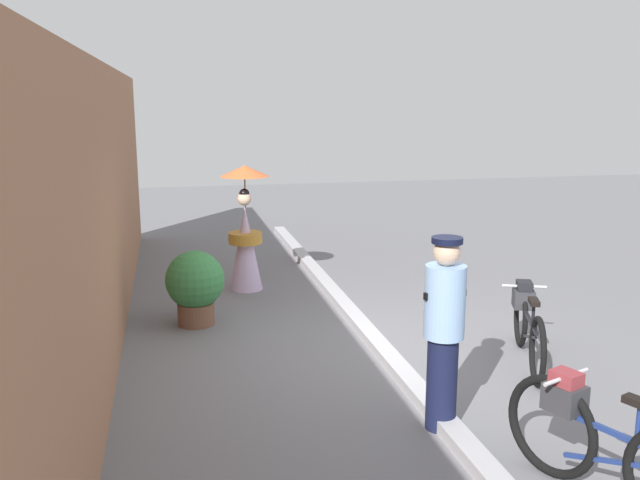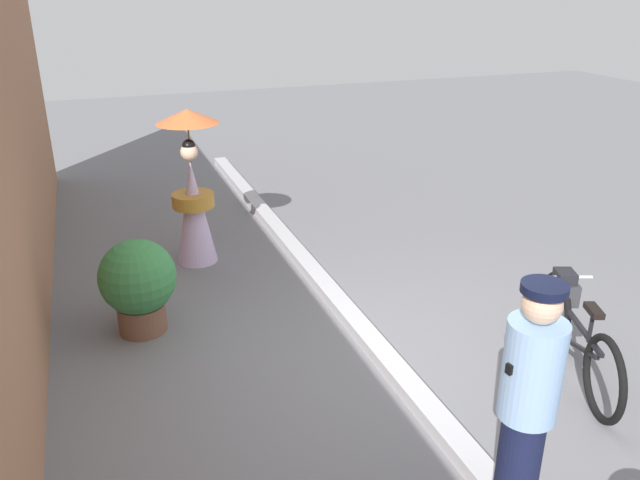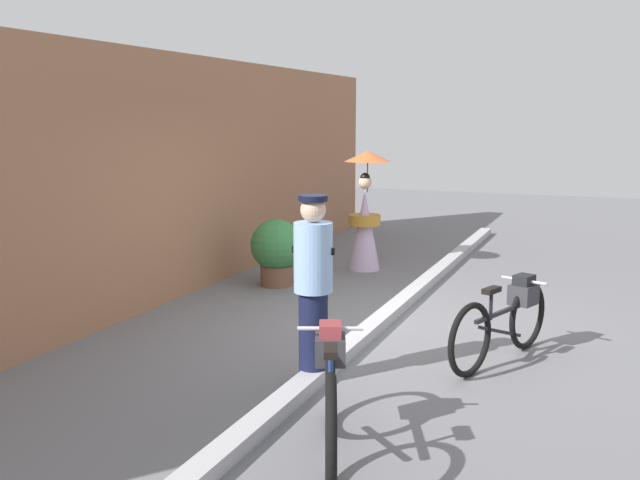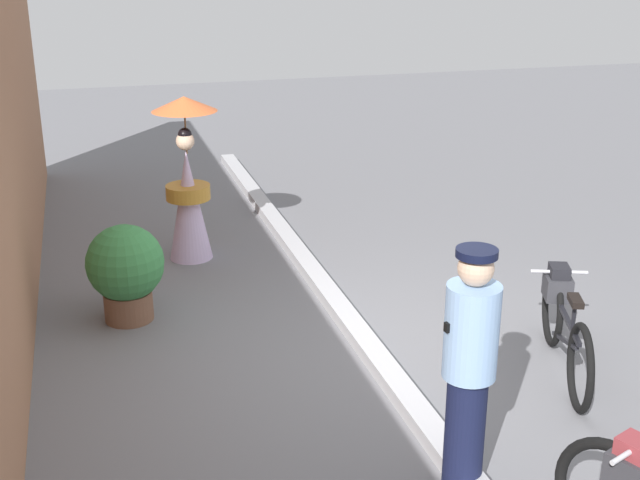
# 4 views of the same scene
# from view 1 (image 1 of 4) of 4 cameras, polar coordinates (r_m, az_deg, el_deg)

# --- Properties ---
(ground_plane) EXTENTS (30.00, 30.00, 0.00)m
(ground_plane) POSITION_cam_1_polar(r_m,az_deg,el_deg) (7.75, 4.91, -9.20)
(ground_plane) COLOR slate
(building_wall) EXTENTS (14.00, 0.40, 3.13)m
(building_wall) POSITION_cam_1_polar(r_m,az_deg,el_deg) (7.04, -18.86, 1.29)
(building_wall) COLOR #9E6B4C
(building_wall) RESTS_ON ground_plane
(sidewalk_curb) EXTENTS (14.00, 0.20, 0.12)m
(sidewalk_curb) POSITION_cam_1_polar(r_m,az_deg,el_deg) (7.73, 4.92, -8.79)
(sidewalk_curb) COLOR #B2B2B7
(sidewalk_curb) RESTS_ON ground_plane
(bicycle_near_officer) EXTENTS (1.70, 0.72, 0.79)m
(bicycle_near_officer) POSITION_cam_1_polar(r_m,az_deg,el_deg) (7.64, 16.96, -6.70)
(bicycle_near_officer) COLOR black
(bicycle_near_officer) RESTS_ON ground_plane
(bicycle_far_side) EXTENTS (1.64, 0.73, 0.86)m
(bicycle_far_side) POSITION_cam_1_polar(r_m,az_deg,el_deg) (5.27, 22.60, -15.41)
(bicycle_far_side) COLOR black
(bicycle_far_side) RESTS_ON ground_plane
(person_officer) EXTENTS (0.34, 0.38, 1.67)m
(person_officer) POSITION_cam_1_polar(r_m,az_deg,el_deg) (5.80, 10.31, -7.32)
(person_officer) COLOR #141938
(person_officer) RESTS_ON ground_plane
(person_with_parasol) EXTENTS (0.71, 0.71, 1.82)m
(person_with_parasol) POSITION_cam_1_polar(r_m,az_deg,el_deg) (9.97, -6.27, 0.78)
(person_with_parasol) COLOR silver
(person_with_parasol) RESTS_ON ground_plane
(potted_plant_by_door) EXTENTS (0.74, 0.72, 0.93)m
(potted_plant_by_door) POSITION_cam_1_polar(r_m,az_deg,el_deg) (8.59, -10.32, -3.65)
(potted_plant_by_door) COLOR brown
(potted_plant_by_door) RESTS_ON ground_plane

